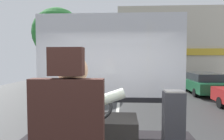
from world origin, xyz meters
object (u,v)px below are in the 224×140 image
(fare_box, at_px, (173,121))
(bus_driver, at_px, (75,123))
(steering_console, at_px, (97,131))
(parked_car_green, at_px, (203,83))

(fare_box, bearing_deg, bus_driver, -131.60)
(bus_driver, xyz_separation_m, fare_box, (1.00, 1.13, -0.32))
(bus_driver, xyz_separation_m, steering_console, (0.00, 1.22, -0.50))
(bus_driver, relative_size, steering_console, 0.74)
(steering_console, relative_size, parked_car_green, 0.25)
(bus_driver, bearing_deg, parked_car_green, 65.05)
(bus_driver, height_order, steering_console, bus_driver)
(steering_console, xyz_separation_m, parked_car_green, (5.01, 9.53, -0.43))
(parked_car_green, bearing_deg, fare_box, -112.57)
(bus_driver, bearing_deg, fare_box, 48.40)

